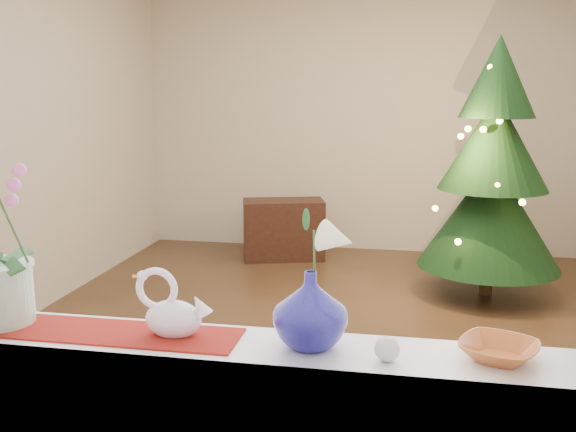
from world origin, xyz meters
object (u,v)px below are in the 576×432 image
paperweight (387,349)px  amber_dish (499,352)px  swan (173,305)px  side_table (283,229)px  xmas_tree (493,169)px  blue_vase (310,304)px

paperweight → amber_dish: paperweight is taller
swan → side_table: (-0.52, 4.33, -0.73)m
paperweight → xmas_tree: (0.69, 3.58, 0.07)m
blue_vase → xmas_tree: xmas_tree is taller
swan → xmas_tree: (1.30, 3.52, 0.00)m
swan → paperweight: 0.62m
swan → xmas_tree: size_ratio=0.11×
blue_vase → side_table: 4.49m
swan → amber_dish: (0.91, 0.01, -0.08)m
swan → side_table: bearing=105.0°
amber_dish → side_table: 4.60m
swan → blue_vase: (0.40, 0.00, 0.03)m
paperweight → side_table: paperweight is taller
blue_vase → amber_dish: size_ratio=1.46×
xmas_tree → amber_dish: bearing=-96.5°
paperweight → xmas_tree: bearing=79.1°
swan → side_table: 4.42m
amber_dish → side_table: size_ratio=0.22×
amber_dish → xmas_tree: bearing=83.5°
paperweight → swan: bearing=174.5°
xmas_tree → side_table: bearing=156.2°
swan → side_table: swan is taller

